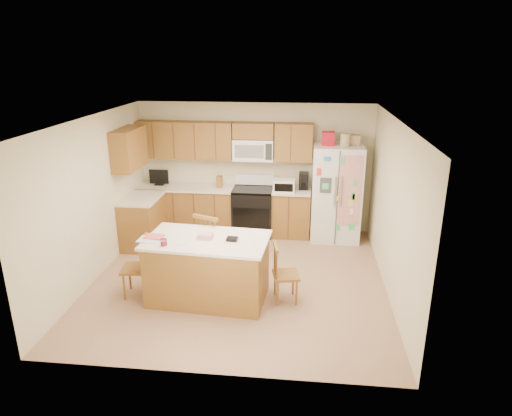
# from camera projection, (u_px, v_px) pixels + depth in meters

# --- Properties ---
(ground) EXTENTS (4.50, 4.50, 0.00)m
(ground) POSITION_uv_depth(u_px,v_px,m) (239.00, 279.00, 7.20)
(ground) COLOR brown
(ground) RESTS_ON ground
(room_shell) EXTENTS (4.60, 4.60, 2.52)m
(room_shell) POSITION_uv_depth(u_px,v_px,m) (238.00, 192.00, 6.73)
(room_shell) COLOR beige
(room_shell) RESTS_ON ground
(cabinetry) EXTENTS (3.36, 1.56, 2.15)m
(cabinetry) POSITION_uv_depth(u_px,v_px,m) (201.00, 189.00, 8.68)
(cabinetry) COLOR brown
(cabinetry) RESTS_ON ground
(stove) EXTENTS (0.76, 0.65, 1.13)m
(stove) POSITION_uv_depth(u_px,v_px,m) (253.00, 210.00, 8.86)
(stove) COLOR black
(stove) RESTS_ON ground
(refrigerator) EXTENTS (0.90, 0.79, 2.04)m
(refrigerator) POSITION_uv_depth(u_px,v_px,m) (336.00, 192.00, 8.50)
(refrigerator) COLOR white
(refrigerator) RESTS_ON ground
(island) EXTENTS (1.83, 1.11, 1.02)m
(island) POSITION_uv_depth(u_px,v_px,m) (208.00, 269.00, 6.50)
(island) COLOR brown
(island) RESTS_ON ground
(windsor_chair_left) EXTENTS (0.42, 0.44, 0.92)m
(windsor_chair_left) POSITION_uv_depth(u_px,v_px,m) (137.00, 268.00, 6.61)
(windsor_chair_left) COLOR brown
(windsor_chair_left) RESTS_ON ground
(windsor_chair_back) EXTENTS (0.59, 0.58, 1.07)m
(windsor_chair_back) POSITION_uv_depth(u_px,v_px,m) (212.00, 247.00, 7.14)
(windsor_chair_back) COLOR brown
(windsor_chair_back) RESTS_ON ground
(windsor_chair_right) EXTENTS (0.42, 0.43, 0.86)m
(windsor_chair_right) POSITION_uv_depth(u_px,v_px,m) (284.00, 275.00, 6.46)
(windsor_chair_right) COLOR brown
(windsor_chair_right) RESTS_ON ground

